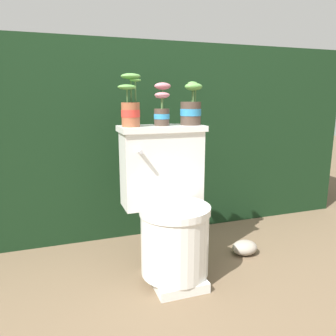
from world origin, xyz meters
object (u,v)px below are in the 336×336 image
at_px(potted_plant_midleft, 162,108).
at_px(garden_stone, 245,248).
at_px(toilet, 169,209).
at_px(potted_plant_middle, 191,108).
at_px(potted_plant_left, 130,107).

height_order(potted_plant_midleft, garden_stone, potted_plant_midleft).
relative_size(toilet, garden_stone, 5.04).
xyz_separation_m(potted_plant_middle, garden_stone, (0.34, -0.07, -0.84)).
relative_size(potted_plant_midleft, potted_plant_middle, 0.97).
distance_m(potted_plant_left, potted_plant_middle, 0.34).
xyz_separation_m(potted_plant_left, garden_stone, (0.67, -0.06, -0.85)).
relative_size(potted_plant_middle, garden_stone, 1.47).
distance_m(toilet, potted_plant_middle, 0.55).
bearing_deg(potted_plant_middle, toilet, -145.60).
bearing_deg(garden_stone, toilet, -175.01).
bearing_deg(potted_plant_midleft, potted_plant_left, -176.04).
xyz_separation_m(potted_plant_midleft, potted_plant_middle, (0.16, -0.01, 0.00)).
relative_size(toilet, potted_plant_middle, 3.42).
bearing_deg(toilet, potted_plant_midleft, 88.92).
height_order(toilet, potted_plant_left, potted_plant_left).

